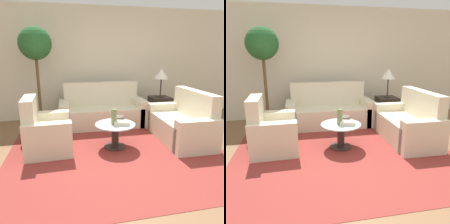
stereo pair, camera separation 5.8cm
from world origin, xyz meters
The scene contains 13 objects.
ground_plane centered at (0.00, 0.00, 0.00)m, with size 14.00×14.00×0.00m, color brown.
wall_back centered at (0.00, 2.83, 1.30)m, with size 10.00×0.06×2.60m.
rug centered at (-0.02, 0.82, 0.00)m, with size 3.42×3.38×0.01m.
sofa_main centered at (-0.02, 2.09, 0.29)m, with size 1.85×0.77×0.92m.
armchair centered at (-1.16, 0.95, 0.29)m, with size 0.74×0.90×0.89m.
loveseat centered at (1.26, 0.91, 0.29)m, with size 0.75×1.42×0.90m.
coffee_table centered at (-0.02, 0.82, 0.27)m, with size 0.67×0.67×0.41m.
side_table centered at (1.32, 2.07, 0.29)m, with size 0.44×0.44×0.58m.
table_lamp centered at (1.32, 2.07, 1.08)m, with size 0.31×0.31×0.64m.
potted_plant centered at (-1.33, 2.19, 1.50)m, with size 0.65×0.65×2.05m.
vase centered at (-0.04, 0.80, 0.54)m, with size 0.09×0.09×0.26m.
bowl centered at (0.08, 1.03, 0.45)m, with size 0.21×0.21×0.07m.
book_stack centered at (0.07, 0.75, 0.44)m, with size 0.27×0.22×0.06m.
Camera 1 is at (-0.78, -2.51, 1.53)m, focal length 35.00 mm.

